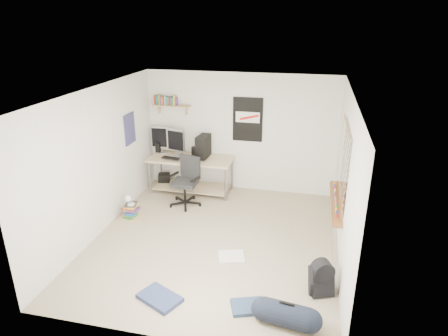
% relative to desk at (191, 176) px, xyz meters
% --- Properties ---
extents(floor, '(4.00, 4.50, 0.01)m').
position_rel_desk_xyz_m(floor, '(0.97, -1.83, -0.37)').
color(floor, gray).
rests_on(floor, ground).
extents(ceiling, '(4.00, 4.50, 0.01)m').
position_rel_desk_xyz_m(ceiling, '(0.97, -1.83, 2.14)').
color(ceiling, white).
rests_on(ceiling, ground).
extents(back_wall, '(4.00, 0.01, 2.50)m').
position_rel_desk_xyz_m(back_wall, '(0.97, 0.43, 0.89)').
color(back_wall, silver).
rests_on(back_wall, ground).
extents(left_wall, '(0.01, 4.50, 2.50)m').
position_rel_desk_xyz_m(left_wall, '(-1.04, -1.83, 0.89)').
color(left_wall, silver).
rests_on(left_wall, ground).
extents(right_wall, '(0.01, 4.50, 2.50)m').
position_rel_desk_xyz_m(right_wall, '(2.97, -1.83, 0.89)').
color(right_wall, silver).
rests_on(right_wall, ground).
extents(desk, '(1.85, 1.06, 0.80)m').
position_rel_desk_xyz_m(desk, '(0.00, 0.00, 0.00)').
color(desk, tan).
rests_on(desk, floor).
extents(monitor_left, '(0.42, 0.12, 0.46)m').
position_rel_desk_xyz_m(monitor_left, '(-0.72, 0.17, 0.66)').
color(monitor_left, '#A7A7AC').
rests_on(monitor_left, desk).
extents(monitor_right, '(0.43, 0.20, 0.46)m').
position_rel_desk_xyz_m(monitor_right, '(-0.33, 0.03, 0.66)').
color(monitor_right, '#939498').
rests_on(monitor_right, desk).
extents(pc_tower, '(0.24, 0.45, 0.45)m').
position_rel_desk_xyz_m(pc_tower, '(0.26, 0.05, 0.66)').
color(pc_tower, black).
rests_on(pc_tower, desk).
extents(keyboard, '(0.39, 0.19, 0.02)m').
position_rel_desk_xyz_m(keyboard, '(-0.37, -0.21, 0.44)').
color(keyboard, black).
rests_on(keyboard, desk).
extents(speaker_left, '(0.11, 0.11, 0.20)m').
position_rel_desk_xyz_m(speaker_left, '(-0.77, 0.14, 0.53)').
color(speaker_left, black).
rests_on(speaker_left, desk).
extents(speaker_right, '(0.10, 0.10, 0.18)m').
position_rel_desk_xyz_m(speaker_right, '(0.04, 0.11, 0.52)').
color(speaker_right, black).
rests_on(speaker_right, desk).
extents(office_chair, '(0.81, 0.81, 0.99)m').
position_rel_desk_xyz_m(office_chair, '(0.06, -0.65, 0.12)').
color(office_chair, black).
rests_on(office_chair, floor).
extents(wall_shelf, '(0.80, 0.22, 0.24)m').
position_rel_desk_xyz_m(wall_shelf, '(-0.48, 0.31, 1.42)').
color(wall_shelf, tan).
rests_on(wall_shelf, back_wall).
extents(poster_back_wall, '(0.62, 0.03, 0.92)m').
position_rel_desk_xyz_m(poster_back_wall, '(1.12, 0.40, 1.19)').
color(poster_back_wall, black).
rests_on(poster_back_wall, back_wall).
extents(poster_left_wall, '(0.02, 0.42, 0.60)m').
position_rel_desk_xyz_m(poster_left_wall, '(-1.02, -0.63, 1.14)').
color(poster_left_wall, navy).
rests_on(poster_left_wall, left_wall).
extents(window, '(0.10, 1.50, 1.26)m').
position_rel_desk_xyz_m(window, '(2.92, -1.53, 1.08)').
color(window, brown).
rests_on(window, right_wall).
extents(baseboard_heater, '(0.08, 2.50, 0.18)m').
position_rel_desk_xyz_m(baseboard_heater, '(2.92, -1.53, -0.28)').
color(baseboard_heater, '#B7B2A8').
rests_on(baseboard_heater, floor).
extents(backpack, '(0.38, 0.35, 0.41)m').
position_rel_desk_xyz_m(backpack, '(2.72, -2.82, -0.16)').
color(backpack, black).
rests_on(backpack, floor).
extents(duffel_bag, '(0.34, 0.34, 0.59)m').
position_rel_desk_xyz_m(duffel_bag, '(2.30, -3.53, -0.22)').
color(duffel_bag, black).
rests_on(duffel_bag, floor).
extents(tshirt, '(0.48, 0.44, 0.04)m').
position_rel_desk_xyz_m(tshirt, '(1.35, -2.27, -0.34)').
color(tshirt, silver).
rests_on(tshirt, floor).
extents(jeans_a, '(0.67, 0.57, 0.06)m').
position_rel_desk_xyz_m(jeans_a, '(0.62, -3.45, -0.33)').
color(jeans_a, navy).
rests_on(jeans_a, floor).
extents(jeans_b, '(0.51, 0.44, 0.05)m').
position_rel_desk_xyz_m(jeans_b, '(1.80, -3.35, -0.34)').
color(jeans_b, '#22344E').
rests_on(jeans_b, floor).
extents(book_stack, '(0.59, 0.54, 0.33)m').
position_rel_desk_xyz_m(book_stack, '(-0.75, -1.39, -0.21)').
color(book_stack, olive).
rests_on(book_stack, floor).
extents(desk_lamp, '(0.21, 0.26, 0.22)m').
position_rel_desk_xyz_m(desk_lamp, '(-0.73, -1.41, 0.02)').
color(desk_lamp, white).
rests_on(desk_lamp, book_stack).
extents(subwoofer, '(0.30, 0.30, 0.27)m').
position_rel_desk_xyz_m(subwoofer, '(-0.69, 0.15, -0.22)').
color(subwoofer, black).
rests_on(subwoofer, floor).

